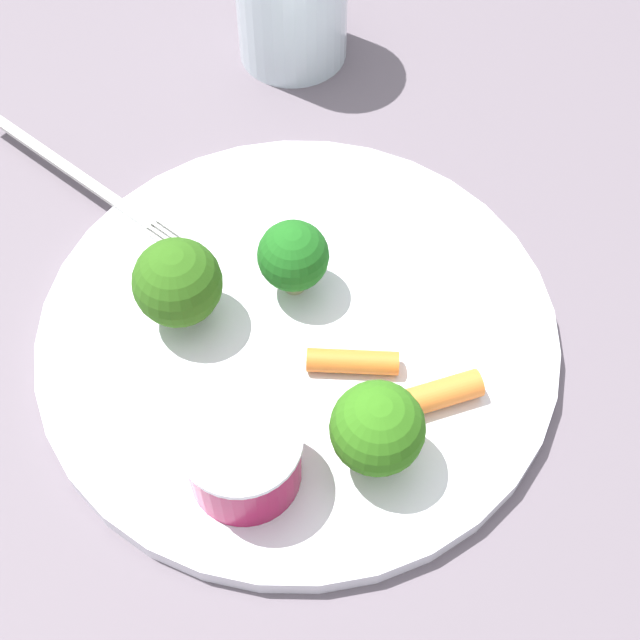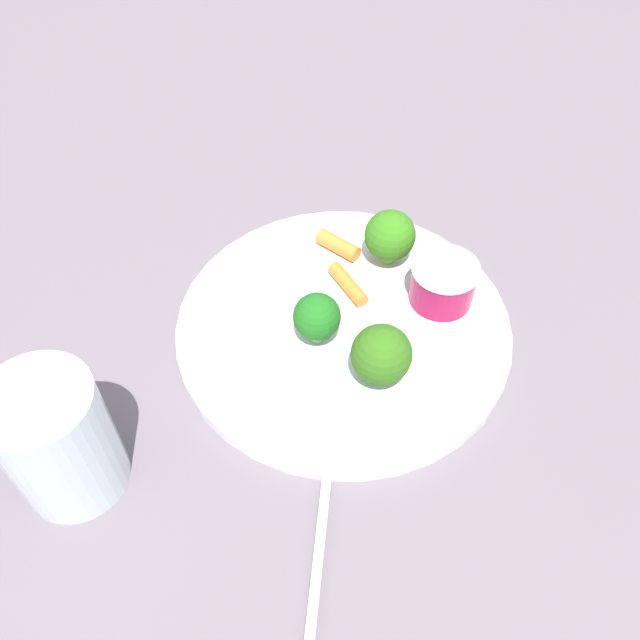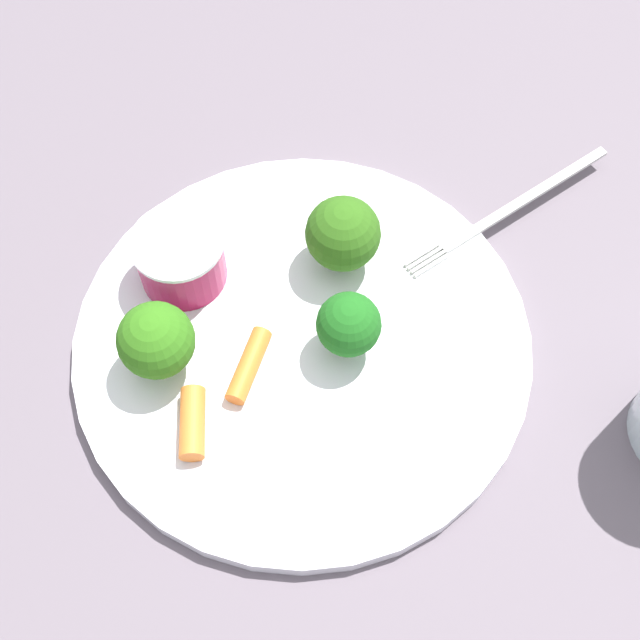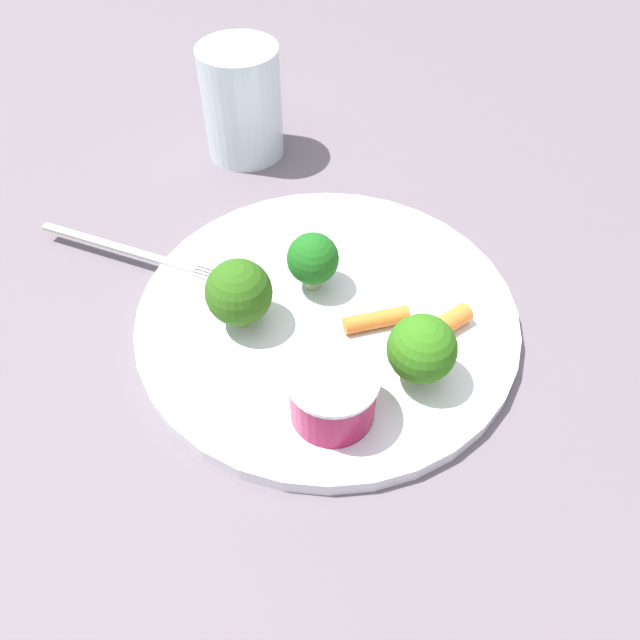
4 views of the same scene
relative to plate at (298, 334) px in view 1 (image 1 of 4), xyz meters
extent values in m
plane|color=#635962|center=(0.00, 0.00, -0.01)|extent=(2.40, 2.40, 0.00)
cylinder|color=white|center=(0.00, 0.00, 0.00)|extent=(0.29, 0.29, 0.01)
cylinder|color=maroon|center=(0.07, -0.06, 0.02)|extent=(0.06, 0.06, 0.04)
cylinder|color=silver|center=(0.07, -0.06, 0.04)|extent=(0.06, 0.06, 0.00)
cylinder|color=#88BB68|center=(0.09, 0.00, 0.01)|extent=(0.01, 0.01, 0.01)
sphere|color=#316F18|center=(0.09, 0.00, 0.04)|extent=(0.05, 0.05, 0.05)
cylinder|color=#8BB273|center=(-0.04, -0.05, 0.01)|extent=(0.01, 0.01, 0.01)
sphere|color=#2D5F17|center=(-0.04, -0.05, 0.04)|extent=(0.05, 0.05, 0.05)
cylinder|color=#94A974|center=(-0.03, 0.01, 0.01)|extent=(0.01, 0.01, 0.01)
sphere|color=#1B611B|center=(-0.03, 0.01, 0.03)|extent=(0.04, 0.04, 0.04)
cylinder|color=orange|center=(0.04, 0.01, 0.01)|extent=(0.04, 0.05, 0.01)
cylinder|color=orange|center=(0.07, 0.05, 0.01)|extent=(0.02, 0.04, 0.01)
cube|color=beige|center=(-0.17, -0.07, 0.01)|extent=(0.14, 0.06, 0.00)
cube|color=beige|center=(-0.09, -0.03, 0.01)|extent=(0.03, 0.01, 0.00)
cube|color=beige|center=(-0.09, -0.04, 0.01)|extent=(0.03, 0.01, 0.00)
cube|color=beige|center=(-0.09, -0.04, 0.01)|extent=(0.03, 0.01, 0.00)
cube|color=beige|center=(-0.09, -0.04, 0.01)|extent=(0.03, 0.01, 0.00)
camera|label=1|loc=(0.25, -0.12, 0.43)|focal=51.81mm
camera|label=2|loc=(-0.33, -0.16, 0.44)|focal=37.43mm
camera|label=3|loc=(0.04, 0.25, 0.49)|focal=49.19mm
camera|label=4|loc=(0.22, -0.22, 0.35)|focal=35.11mm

